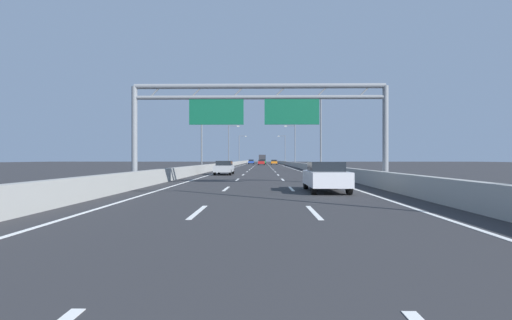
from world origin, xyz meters
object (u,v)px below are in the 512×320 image
sign_gantry (258,108)px  green_car (263,162)px  silver_car (224,167)px  blue_car (251,162)px  red_car (261,162)px  box_truck (262,159)px  streetlamp_right_mid (319,130)px  streetlamp_left_far (230,143)px  orange_car (274,162)px  streetlamp_left_distant (240,148)px  streetlamp_right_distant (284,148)px  white_car (326,176)px  streetlamp_left_mid (203,130)px  streetlamp_right_far (294,143)px

sign_gantry → green_car: sign_gantry is taller
silver_car → blue_car: bearing=89.8°
red_car → box_truck: box_truck is taller
streetlamp_right_mid → streetlamp_left_far: (-14.93, 38.24, 0.00)m
streetlamp_right_mid → streetlamp_left_far: same height
box_truck → sign_gantry: bearing=-90.0°
red_car → orange_car: bearing=67.4°
streetlamp_left_distant → streetlamp_right_distant: (14.93, 0.00, 0.00)m
green_car → silver_car: 80.39m
blue_car → red_car: 19.89m
streetlamp_right_mid → streetlamp_left_far: size_ratio=1.00×
streetlamp_left_distant → orange_car: streetlamp_left_distant is taller
streetlamp_right_distant → orange_car: 14.98m
streetlamp_right_distant → streetlamp_right_mid: bearing=-90.0°
streetlamp_right_distant → blue_car: streetlamp_right_distant is taller
streetlamp_right_mid → red_car: bearing=98.1°
white_car → blue_car: 102.95m
streetlamp_left_far → white_car: (10.86, -67.53, -4.62)m
streetlamp_left_mid → streetlamp_right_far: bearing=68.7°
green_car → streetlamp_left_mid: bearing=-96.2°
white_car → silver_car: size_ratio=0.91×
streetlamp_right_far → streetlamp_left_distant: (-14.93, 38.24, 0.00)m
box_truck → streetlamp_right_mid: bearing=-85.0°
streetlamp_right_far → streetlamp_right_distant: same height
streetlamp_left_far → blue_car: streetlamp_left_far is taller
sign_gantry → streetlamp_left_mid: size_ratio=1.69×
streetlamp_left_mid → red_car: streetlamp_left_mid is taller
green_car → streetlamp_right_far: bearing=-77.6°
streetlamp_left_far → streetlamp_right_distant: bearing=68.7°
streetlamp_right_far → blue_car: bearing=107.4°
blue_car → box_truck: 12.83m
red_car → streetlamp_right_distant: bearing=71.4°
orange_car → silver_car: bearing=-95.9°
sign_gantry → streetlamp_left_distant: size_ratio=1.69×
orange_car → sign_gantry: bearing=-92.4°
orange_car → blue_car: blue_car is taller
red_car → box_truck: (0.18, 31.88, 0.95)m
silver_car → red_car: size_ratio=1.05×
streetlamp_right_mid → silver_car: (-11.29, -9.04, -4.64)m
streetlamp_left_far → green_car: (7.69, 33.00, -4.60)m
streetlamp_right_far → silver_car: size_ratio=2.02×
sign_gantry → streetlamp_right_distant: streetlamp_right_distant is taller
streetlamp_left_mid → white_car: bearing=-69.6°
streetlamp_left_distant → box_truck: 12.43m
silver_car → red_car: 62.98m
streetlamp_left_mid → streetlamp_left_distant: (0.00, 76.49, 0.00)m
orange_car → red_car: size_ratio=0.94×
streetlamp_left_mid → orange_car: (11.03, 62.80, -4.66)m
green_car → red_car: bearing=-91.3°
streetlamp_left_mid → silver_car: (3.64, -9.04, -4.64)m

